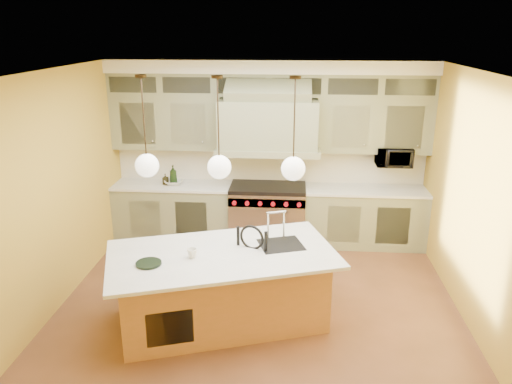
# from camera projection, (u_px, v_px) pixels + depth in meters

# --- Properties ---
(floor) EXTENTS (5.00, 5.00, 0.00)m
(floor) POSITION_uv_depth(u_px,v_px,m) (258.00, 311.00, 6.22)
(floor) COLOR #56331D
(floor) RESTS_ON ground
(ceiling) EXTENTS (5.00, 5.00, 0.00)m
(ceiling) POSITION_uv_depth(u_px,v_px,m) (258.00, 73.00, 5.30)
(ceiling) COLOR white
(ceiling) RESTS_ON wall_back
(wall_back) EXTENTS (5.00, 0.00, 5.00)m
(wall_back) POSITION_uv_depth(u_px,v_px,m) (269.00, 150.00, 8.12)
(wall_back) COLOR gold
(wall_back) RESTS_ON ground
(wall_front) EXTENTS (5.00, 0.00, 5.00)m
(wall_front) POSITION_uv_depth(u_px,v_px,m) (230.00, 323.00, 3.39)
(wall_front) COLOR gold
(wall_front) RESTS_ON ground
(wall_left) EXTENTS (0.00, 5.00, 5.00)m
(wall_left) POSITION_uv_depth(u_px,v_px,m) (49.00, 196.00, 5.95)
(wall_left) COLOR gold
(wall_left) RESTS_ON ground
(wall_right) EXTENTS (0.00, 5.00, 5.00)m
(wall_right) POSITION_uv_depth(u_px,v_px,m) (480.00, 207.00, 5.57)
(wall_right) COLOR gold
(wall_right) RESTS_ON ground
(back_cabinetry) EXTENTS (5.00, 0.77, 2.90)m
(back_cabinetry) POSITION_uv_depth(u_px,v_px,m) (268.00, 156.00, 7.88)
(back_cabinetry) COLOR gray
(back_cabinetry) RESTS_ON floor
(range) EXTENTS (1.20, 0.74, 0.96)m
(range) POSITION_uv_depth(u_px,v_px,m) (268.00, 213.00, 8.09)
(range) COLOR silver
(range) RESTS_ON floor
(kitchen_island) EXTENTS (2.85, 2.09, 1.35)m
(kitchen_island) POSITION_uv_depth(u_px,v_px,m) (223.00, 286.00, 5.86)
(kitchen_island) COLOR #A8753B
(kitchen_island) RESTS_ON floor
(counter_stool) EXTENTS (0.54, 0.54, 1.20)m
(counter_stool) POSITION_uv_depth(u_px,v_px,m) (246.00, 271.00, 5.75)
(counter_stool) COLOR black
(counter_stool) RESTS_ON floor
(microwave) EXTENTS (0.54, 0.37, 0.30)m
(microwave) POSITION_uv_depth(u_px,v_px,m) (394.00, 157.00, 7.74)
(microwave) COLOR black
(microwave) RESTS_ON back_cabinetry
(oil_bottle_a) EXTENTS (0.13, 0.13, 0.32)m
(oil_bottle_a) POSITION_uv_depth(u_px,v_px,m) (173.00, 175.00, 8.02)
(oil_bottle_a) COLOR black
(oil_bottle_a) RESTS_ON back_cabinetry
(oil_bottle_b) EXTENTS (0.09, 0.09, 0.17)m
(oil_bottle_b) POSITION_uv_depth(u_px,v_px,m) (165.00, 179.00, 8.06)
(oil_bottle_b) COLOR black
(oil_bottle_b) RESTS_ON back_cabinetry
(fruit_bowl) EXTENTS (0.30, 0.30, 0.07)m
(fruit_bowl) POSITION_uv_depth(u_px,v_px,m) (174.00, 182.00, 8.06)
(fruit_bowl) COLOR silver
(fruit_bowl) RESTS_ON back_cabinetry
(cup) EXTENTS (0.13, 0.13, 0.10)m
(cup) POSITION_uv_depth(u_px,v_px,m) (192.00, 253.00, 5.54)
(cup) COLOR silver
(cup) RESTS_ON kitchen_island
(pendant_left) EXTENTS (0.26, 0.26, 1.11)m
(pendant_left) POSITION_uv_depth(u_px,v_px,m) (147.00, 163.00, 5.45)
(pendant_left) COLOR #2D2319
(pendant_left) RESTS_ON ceiling
(pendant_center) EXTENTS (0.26, 0.26, 1.11)m
(pendant_center) POSITION_uv_depth(u_px,v_px,m) (219.00, 164.00, 5.39)
(pendant_center) COLOR #2D2319
(pendant_center) RESTS_ON ceiling
(pendant_right) EXTENTS (0.26, 0.26, 1.11)m
(pendant_right) POSITION_uv_depth(u_px,v_px,m) (293.00, 166.00, 5.33)
(pendant_right) COLOR #2D2319
(pendant_right) RESTS_ON ceiling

